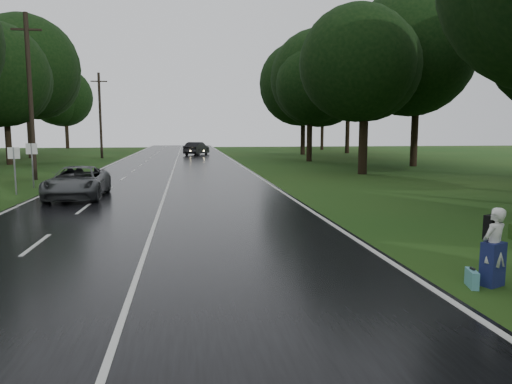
% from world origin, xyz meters
% --- Properties ---
extents(ground, '(160.00, 160.00, 0.00)m').
position_xyz_m(ground, '(0.00, 0.00, 0.00)').
color(ground, '#224213').
rests_on(ground, ground).
extents(road, '(12.00, 140.00, 0.04)m').
position_xyz_m(road, '(0.00, 20.00, 0.02)').
color(road, black).
rests_on(road, ground).
extents(lane_center, '(0.12, 140.00, 0.01)m').
position_xyz_m(lane_center, '(0.00, 20.00, 0.04)').
color(lane_center, silver).
rests_on(lane_center, road).
extents(grey_car, '(2.48, 5.22, 1.44)m').
position_xyz_m(grey_car, '(-3.91, 11.31, 0.76)').
color(grey_car, '#4B4D50').
rests_on(grey_car, road).
extents(far_car, '(3.45, 5.22, 1.63)m').
position_xyz_m(far_car, '(2.32, 49.43, 0.85)').
color(far_car, black).
rests_on(far_car, road).
extents(hitchhiker, '(0.69, 0.67, 1.60)m').
position_xyz_m(hitchhiker, '(7.16, -2.81, 0.74)').
color(hitchhiker, silver).
rests_on(hitchhiker, ground).
extents(suitcase, '(0.27, 0.51, 0.35)m').
position_xyz_m(suitcase, '(6.70, -2.86, 0.18)').
color(suitcase, '#569EA9').
rests_on(suitcase, ground).
extents(utility_pole_mid, '(1.80, 0.28, 10.28)m').
position_xyz_m(utility_pole_mid, '(-8.50, 20.42, 0.00)').
color(utility_pole_mid, black).
rests_on(utility_pole_mid, ground).
extents(utility_pole_far, '(1.80, 0.28, 9.52)m').
position_xyz_m(utility_pole_far, '(-8.50, 44.65, 0.00)').
color(utility_pole_far, black).
rests_on(utility_pole_far, ground).
extents(road_sign_a, '(0.55, 0.10, 2.31)m').
position_xyz_m(road_sign_a, '(-7.20, 13.09, 0.00)').
color(road_sign_a, white).
rests_on(road_sign_a, ground).
extents(road_sign_b, '(0.58, 0.10, 2.43)m').
position_xyz_m(road_sign_b, '(-7.20, 15.79, 0.00)').
color(road_sign_b, white).
rests_on(road_sign_b, ground).
extents(tree_left_e, '(8.72, 8.72, 13.62)m').
position_xyz_m(tree_left_e, '(-15.09, 35.14, 0.00)').
color(tree_left_e, black).
rests_on(tree_left_e, ground).
extents(tree_left_f, '(11.20, 11.20, 17.49)m').
position_xyz_m(tree_left_f, '(-16.35, 45.61, 0.00)').
color(tree_left_f, black).
rests_on(tree_left_f, ground).
extents(tree_right_d, '(9.03, 9.03, 14.11)m').
position_xyz_m(tree_right_d, '(13.60, 21.31, 0.00)').
color(tree_right_d, black).
rests_on(tree_right_d, ground).
extents(tree_right_e, '(9.02, 9.02, 14.10)m').
position_xyz_m(tree_right_e, '(13.40, 35.69, 0.00)').
color(tree_right_e, black).
rests_on(tree_right_e, ground).
extents(tree_right_f, '(9.64, 9.64, 15.06)m').
position_xyz_m(tree_right_f, '(16.08, 49.27, 0.00)').
color(tree_right_f, black).
rests_on(tree_right_f, ground).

